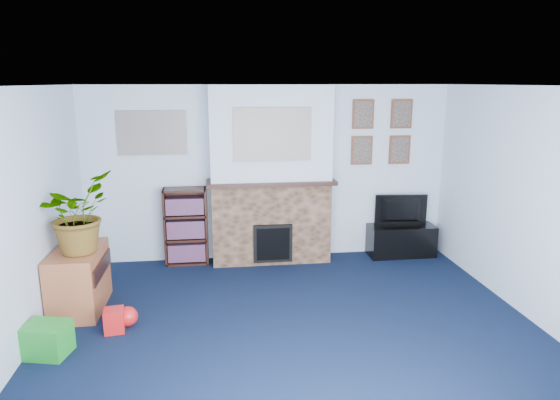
{
  "coord_description": "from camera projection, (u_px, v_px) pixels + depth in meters",
  "views": [
    {
      "loc": [
        -0.72,
        -4.51,
        2.44
      ],
      "look_at": [
        -0.04,
        0.8,
        1.16
      ],
      "focal_mm": 32.0,
      "sensor_mm": 36.0,
      "label": 1
    }
  ],
  "objects": [
    {
      "name": "floor",
      "position": [
        294.0,
        331.0,
        5.0
      ],
      "size": [
        5.0,
        4.5,
        0.01
      ],
      "primitive_type": "cube",
      "color": "black",
      "rests_on": "ground"
    },
    {
      "name": "ceiling",
      "position": [
        295.0,
        86.0,
        4.44
      ],
      "size": [
        5.0,
        4.5,
        0.01
      ],
      "primitive_type": "cube",
      "color": "white",
      "rests_on": "wall_back"
    },
    {
      "name": "wall_back",
      "position": [
        269.0,
        173.0,
        6.89
      ],
      "size": [
        5.0,
        0.04,
        2.4
      ],
      "primitive_type": "cube",
      "color": "silver",
      "rests_on": "ground"
    },
    {
      "name": "wall_front",
      "position": [
        363.0,
        330.0,
        2.55
      ],
      "size": [
        5.0,
        0.04,
        2.4
      ],
      "primitive_type": "cube",
      "color": "silver",
      "rests_on": "ground"
    },
    {
      "name": "wall_left",
      "position": [
        16.0,
        225.0,
        4.41
      ],
      "size": [
        0.04,
        4.5,
        2.4
      ],
      "primitive_type": "cube",
      "color": "silver",
      "rests_on": "ground"
    },
    {
      "name": "wall_right",
      "position": [
        539.0,
        207.0,
        5.03
      ],
      "size": [
        0.04,
        4.5,
        2.4
      ],
      "primitive_type": "cube",
      "color": "silver",
      "rests_on": "ground"
    },
    {
      "name": "chimney_breast",
      "position": [
        271.0,
        177.0,
        6.7
      ],
      "size": [
        1.72,
        0.5,
        2.4
      ],
      "color": "brown",
      "rests_on": "ground"
    },
    {
      "name": "collage_main",
      "position": [
        272.0,
        134.0,
        6.36
      ],
      "size": [
        1.0,
        0.03,
        0.68
      ],
      "primitive_type": "cube",
      "color": "gray",
      "rests_on": "chimney_breast"
    },
    {
      "name": "collage_left",
      "position": [
        152.0,
        133.0,
        6.55
      ],
      "size": [
        0.9,
        0.03,
        0.58
      ],
      "primitive_type": "cube",
      "color": "gray",
      "rests_on": "wall_back"
    },
    {
      "name": "portrait_tl",
      "position": [
        363.0,
        114.0,
        6.85
      ],
      "size": [
        0.3,
        0.03,
        0.4
      ],
      "primitive_type": "cube",
      "color": "brown",
      "rests_on": "wall_back"
    },
    {
      "name": "portrait_tr",
      "position": [
        401.0,
        114.0,
        6.92
      ],
      "size": [
        0.3,
        0.03,
        0.4
      ],
      "primitive_type": "cube",
      "color": "brown",
      "rests_on": "wall_back"
    },
    {
      "name": "portrait_bl",
      "position": [
        362.0,
        150.0,
        6.97
      ],
      "size": [
        0.3,
        0.03,
        0.4
      ],
      "primitive_type": "cube",
      "color": "brown",
      "rests_on": "wall_back"
    },
    {
      "name": "portrait_br",
      "position": [
        399.0,
        150.0,
        7.03
      ],
      "size": [
        0.3,
        0.03,
        0.4
      ],
      "primitive_type": "cube",
      "color": "brown",
      "rests_on": "wall_back"
    },
    {
      "name": "tv_stand",
      "position": [
        401.0,
        240.0,
        7.14
      ],
      "size": [
        0.93,
        0.39,
        0.44
      ],
      "primitive_type": "cube",
      "color": "black",
      "rests_on": "ground"
    },
    {
      "name": "television",
      "position": [
        402.0,
        211.0,
        7.06
      ],
      "size": [
        0.75,
        0.16,
        0.43
      ],
      "primitive_type": "imported",
      "rotation": [
        0.0,
        0.0,
        3.05
      ],
      "color": "black",
      "rests_on": "tv_stand"
    },
    {
      "name": "bookshelf",
      "position": [
        186.0,
        228.0,
        6.77
      ],
      "size": [
        0.58,
        0.28,
        1.05
      ],
      "color": "black",
      "rests_on": "ground"
    },
    {
      "name": "sideboard",
      "position": [
        79.0,
        279.0,
        5.41
      ],
      "size": [
        0.49,
        0.88,
        0.68
      ],
      "primitive_type": "cube",
      "color": "#9D5432",
      "rests_on": "ground"
    },
    {
      "name": "potted_plant",
      "position": [
        76.0,
        213.0,
        5.2
      ],
      "size": [
        0.8,
        0.87,
        0.83
      ],
      "primitive_type": "imported",
      "rotation": [
        0.0,
        0.0,
        1.35
      ],
      "color": "#26661E",
      "rests_on": "sideboard"
    },
    {
      "name": "mantel_clock",
      "position": [
        271.0,
        175.0,
        6.65
      ],
      "size": [
        0.09,
        0.06,
        0.13
      ],
      "primitive_type": "cube",
      "color": "gold",
      "rests_on": "chimney_breast"
    },
    {
      "name": "mantel_candle",
      "position": [
        290.0,
        174.0,
        6.68
      ],
      "size": [
        0.05,
        0.05,
        0.17
      ],
      "primitive_type": "cylinder",
      "color": "#B2BFC6",
      "rests_on": "chimney_breast"
    },
    {
      "name": "mantel_teddy",
      "position": [
        230.0,
        177.0,
        6.58
      ],
      "size": [
        0.14,
        0.14,
        0.14
      ],
      "primitive_type": "sphere",
      "color": "slate",
      "rests_on": "chimney_breast"
    },
    {
      "name": "mantel_can",
      "position": [
        321.0,
        175.0,
        6.73
      ],
      "size": [
        0.06,
        0.06,
        0.11
      ],
      "primitive_type": "cylinder",
      "color": "red",
      "rests_on": "chimney_breast"
    },
    {
      "name": "green_crate",
      "position": [
        47.0,
        341.0,
        4.54
      ],
      "size": [
        0.44,
        0.39,
        0.3
      ],
      "primitive_type": "cube",
      "rotation": [
        0.0,
        0.0,
        -0.24
      ],
      "color": "#198C26",
      "rests_on": "ground"
    },
    {
      "name": "toy_ball",
      "position": [
        128.0,
        318.0,
        5.09
      ],
      "size": [
        0.2,
        0.2,
        0.2
      ],
      "primitive_type": "sphere",
      "color": "red",
      "rests_on": "ground"
    },
    {
      "name": "toy_block",
      "position": [
        114.0,
        321.0,
        4.97
      ],
      "size": [
        0.21,
        0.21,
        0.24
      ],
      "primitive_type": "cube",
      "rotation": [
        0.0,
        0.0,
        0.12
      ],
      "color": "red",
      "rests_on": "ground"
    },
    {
      "name": "toy_tube",
      "position": [
        79.0,
        299.0,
        5.56
      ],
      "size": [
        0.32,
        0.14,
        0.18
      ],
      "primitive_type": "cylinder",
      "rotation": [
        0.0,
        1.43,
        0.0
      ],
      "color": "yellow",
      "rests_on": "ground"
    }
  ]
}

